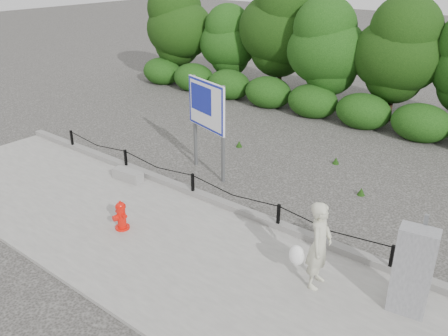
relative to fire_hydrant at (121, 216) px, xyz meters
The scene contains 10 objects.
ground 2.17m from the fire_hydrant, 85.45° to the left, with size 90.00×90.00×0.00m, color #2D2B28.
sidewalk 0.42m from the fire_hydrant, 36.95° to the left, with size 14.00×4.00×0.08m, color gray.
curb 2.20m from the fire_hydrant, 85.55° to the left, with size 14.00×0.22×0.14m, color slate.
chain_barrier 2.13m from the fire_hydrant, 85.45° to the left, with size 10.06×0.06×0.60m.
treeline 11.31m from the fire_hydrant, 91.79° to the left, with size 20.25×3.83×5.03m.
fire_hydrant is the anchor object (origin of this frame).
pedestrian 4.36m from the fire_hydrant, 12.60° to the left, with size 0.74×0.66×1.67m.
concrete_block 2.49m from the fire_hydrant, 136.18° to the left, with size 0.88×0.31×0.28m, color gray.
utility_cabinet 5.93m from the fire_hydrant, 12.47° to the left, with size 0.65×0.48×1.76m.
advertising_sign 3.83m from the fire_hydrant, 98.64° to the left, with size 1.59×0.56×2.62m.
Camera 1 is at (7.16, -7.70, 5.57)m, focal length 38.00 mm.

